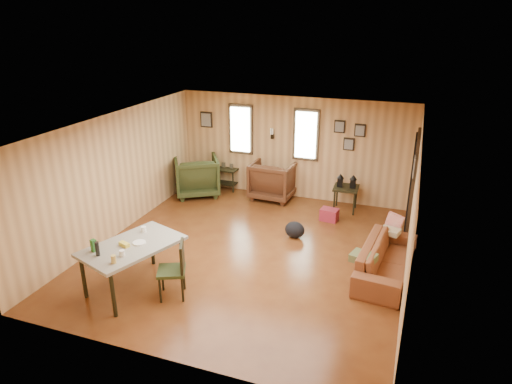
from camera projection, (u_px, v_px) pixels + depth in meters
room at (263, 187)px, 8.20m from camera, size 5.54×6.04×2.44m
sofa at (387, 255)px, 7.58m from camera, size 0.76×1.99×0.76m
recliner_brown at (273, 178)px, 10.78m from camera, size 1.02×0.96×1.00m
recliner_green at (197, 174)px, 11.00m from camera, size 1.36×1.33×1.04m
end_table at (228, 174)px, 11.40m from camera, size 0.55×0.51×0.68m
side_table at (346, 186)px, 10.05m from camera, size 0.55×0.55×0.86m
cooler at (329, 215)px, 9.71m from camera, size 0.39×0.31×0.26m
backpack at (295, 230)px, 8.94m from camera, size 0.48×0.43×0.34m
sofa_pillows at (379, 241)px, 7.78m from camera, size 0.78×1.69×0.34m
dining_table at (132, 249)px, 7.09m from camera, size 1.37×1.74×1.00m
dining_chair at (176, 267)px, 6.96m from camera, size 0.55×0.55×0.92m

